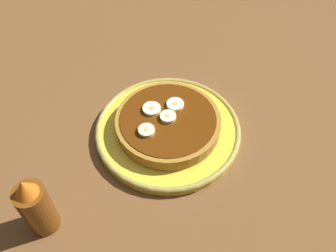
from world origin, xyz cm
name	(u,v)px	position (x,y,z in cm)	size (l,w,h in cm)	color
ground_plane	(168,138)	(0.00, 0.00, -1.50)	(140.00, 140.00, 3.00)	brown
plate	(168,130)	(0.00, 0.00, 1.01)	(26.66, 26.66, 1.88)	yellow
pancake_stack	(168,123)	(-0.06, 0.00, 2.94)	(19.66, 19.72, 2.76)	#AC6E30
banana_slice_0	(170,116)	(-0.28, 0.36, 4.59)	(2.87, 2.87, 0.91)	#F6F0B9
banana_slice_1	(174,104)	(-3.25, -0.19, 4.56)	(3.16, 3.16, 0.85)	#F2F2C4
banana_slice_2	(152,109)	(-0.58, -3.45, 4.55)	(3.30, 3.30, 0.84)	#FDEBBE
banana_slice_3	(146,131)	(4.31, -2.12, 4.59)	(2.89, 2.89, 0.92)	beige
syrup_bottle	(36,207)	(23.81, -10.12, 5.52)	(4.54, 4.54, 12.27)	brown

